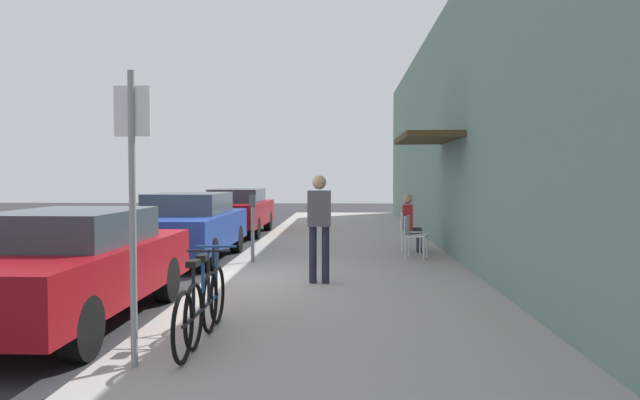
{
  "coord_description": "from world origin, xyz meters",
  "views": [
    {
      "loc": [
        2.25,
        -9.34,
        1.8
      ],
      "look_at": [
        1.65,
        5.07,
        1.22
      ],
      "focal_mm": 32.95,
      "sensor_mm": 36.0,
      "label": 1
    }
  ],
  "objects_px": {
    "street_sign": "(133,195)",
    "cafe_chair_0": "(412,234)",
    "parking_meter": "(253,223)",
    "parked_car_1": "(188,225)",
    "parked_car_0": "(68,265)",
    "bicycle_0": "(198,310)",
    "bicycle_1": "(207,302)",
    "pedestrian_standing": "(319,220)",
    "seated_patron_1": "(410,221)",
    "parked_car_2": "(237,210)",
    "cafe_chair_1": "(407,229)"
  },
  "relations": [
    {
      "from": "bicycle_0",
      "to": "bicycle_1",
      "type": "distance_m",
      "value": 0.4
    },
    {
      "from": "parked_car_0",
      "to": "bicycle_0",
      "type": "height_order",
      "value": "parked_car_0"
    },
    {
      "from": "cafe_chair_1",
      "to": "seated_patron_1",
      "type": "distance_m",
      "value": 0.2
    },
    {
      "from": "cafe_chair_0",
      "to": "pedestrian_standing",
      "type": "relative_size",
      "value": 0.51
    },
    {
      "from": "parked_car_1",
      "to": "street_sign",
      "type": "xyz_separation_m",
      "value": [
        1.5,
        -7.35,
        0.89
      ]
    },
    {
      "from": "cafe_chair_1",
      "to": "parked_car_0",
      "type": "bearing_deg",
      "value": -127.79
    },
    {
      "from": "bicycle_0",
      "to": "seated_patron_1",
      "type": "distance_m",
      "value": 7.95
    },
    {
      "from": "parked_car_2",
      "to": "parked_car_0",
      "type": "bearing_deg",
      "value": -90.0
    },
    {
      "from": "parked_car_1",
      "to": "bicycle_0",
      "type": "xyz_separation_m",
      "value": [
        1.91,
        -6.73,
        -0.27
      ]
    },
    {
      "from": "parked_car_2",
      "to": "parking_meter",
      "type": "height_order",
      "value": "parking_meter"
    },
    {
      "from": "parking_meter",
      "to": "parked_car_1",
      "type": "bearing_deg",
      "value": 147.21
    },
    {
      "from": "cafe_chair_0",
      "to": "seated_patron_1",
      "type": "distance_m",
      "value": 0.98
    },
    {
      "from": "bicycle_0",
      "to": "cafe_chair_0",
      "type": "xyz_separation_m",
      "value": [
        2.84,
        6.43,
        0.14
      ]
    },
    {
      "from": "parking_meter",
      "to": "seated_patron_1",
      "type": "distance_m",
      "value": 3.66
    },
    {
      "from": "parked_car_1",
      "to": "parked_car_2",
      "type": "height_order",
      "value": "parked_car_1"
    },
    {
      "from": "parked_car_1",
      "to": "cafe_chair_1",
      "type": "height_order",
      "value": "parked_car_1"
    },
    {
      "from": "cafe_chair_1",
      "to": "pedestrian_standing",
      "type": "relative_size",
      "value": 0.51
    },
    {
      "from": "parked_car_0",
      "to": "bicycle_1",
      "type": "distance_m",
      "value": 2.1
    },
    {
      "from": "parked_car_0",
      "to": "cafe_chair_0",
      "type": "relative_size",
      "value": 5.06
    },
    {
      "from": "parked_car_2",
      "to": "cafe_chair_0",
      "type": "bearing_deg",
      "value": -51.56
    },
    {
      "from": "parked_car_2",
      "to": "street_sign",
      "type": "xyz_separation_m",
      "value": [
        1.5,
        -13.04,
        0.9
      ]
    },
    {
      "from": "parked_car_2",
      "to": "street_sign",
      "type": "bearing_deg",
      "value": -83.44
    },
    {
      "from": "cafe_chair_0",
      "to": "seated_patron_1",
      "type": "bearing_deg",
      "value": 86.63
    },
    {
      "from": "bicycle_0",
      "to": "pedestrian_standing",
      "type": "height_order",
      "value": "pedestrian_standing"
    },
    {
      "from": "bicycle_1",
      "to": "pedestrian_standing",
      "type": "bearing_deg",
      "value": 71.12
    },
    {
      "from": "parked_car_0",
      "to": "bicycle_0",
      "type": "xyz_separation_m",
      "value": [
        1.91,
        -1.27,
        -0.25
      ]
    },
    {
      "from": "parked_car_0",
      "to": "bicycle_0",
      "type": "distance_m",
      "value": 2.31
    },
    {
      "from": "bicycle_0",
      "to": "cafe_chair_0",
      "type": "bearing_deg",
      "value": 66.15
    },
    {
      "from": "parking_meter",
      "to": "bicycle_1",
      "type": "distance_m",
      "value": 5.36
    },
    {
      "from": "street_sign",
      "to": "bicycle_0",
      "type": "distance_m",
      "value": 1.38
    },
    {
      "from": "bicycle_1",
      "to": "pedestrian_standing",
      "type": "height_order",
      "value": "pedestrian_standing"
    },
    {
      "from": "street_sign",
      "to": "cafe_chair_0",
      "type": "height_order",
      "value": "street_sign"
    },
    {
      "from": "parked_car_0",
      "to": "street_sign",
      "type": "bearing_deg",
      "value": -51.56
    },
    {
      "from": "cafe_chair_1",
      "to": "pedestrian_standing",
      "type": "bearing_deg",
      "value": -114.65
    },
    {
      "from": "cafe_chair_0",
      "to": "parked_car_2",
      "type": "bearing_deg",
      "value": 128.44
    },
    {
      "from": "cafe_chair_1",
      "to": "parked_car_2",
      "type": "bearing_deg",
      "value": 133.38
    },
    {
      "from": "cafe_chair_1",
      "to": "seated_patron_1",
      "type": "xyz_separation_m",
      "value": [
        0.06,
        -0.0,
        0.19
      ]
    },
    {
      "from": "bicycle_1",
      "to": "pedestrian_standing",
      "type": "distance_m",
      "value": 3.32
    },
    {
      "from": "bicycle_1",
      "to": "cafe_chair_0",
      "type": "relative_size",
      "value": 1.97
    },
    {
      "from": "cafe_chair_0",
      "to": "parking_meter",
      "type": "bearing_deg",
      "value": -167.64
    },
    {
      "from": "parked_car_0",
      "to": "parked_car_2",
      "type": "relative_size",
      "value": 1.0
    },
    {
      "from": "parked_car_2",
      "to": "cafe_chair_1",
      "type": "height_order",
      "value": "parked_car_2"
    },
    {
      "from": "parked_car_0",
      "to": "cafe_chair_1",
      "type": "distance_m",
      "value": 7.75
    },
    {
      "from": "parked_car_0",
      "to": "cafe_chair_0",
      "type": "bearing_deg",
      "value": 47.38
    },
    {
      "from": "bicycle_1",
      "to": "bicycle_0",
      "type": "bearing_deg",
      "value": -89.07
    },
    {
      "from": "cafe_chair_0",
      "to": "bicycle_0",
      "type": "bearing_deg",
      "value": -113.85
    },
    {
      "from": "parked_car_2",
      "to": "cafe_chair_1",
      "type": "distance_m",
      "value": 6.92
    },
    {
      "from": "parked_car_0",
      "to": "seated_patron_1",
      "type": "relative_size",
      "value": 3.41
    },
    {
      "from": "street_sign",
      "to": "cafe_chair_0",
      "type": "relative_size",
      "value": 2.99
    },
    {
      "from": "street_sign",
      "to": "seated_patron_1",
      "type": "relative_size",
      "value": 2.02
    }
  ]
}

